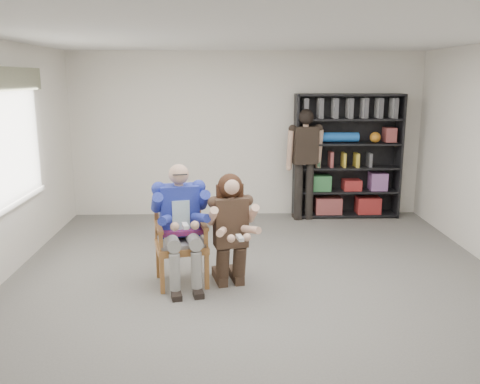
{
  "coord_description": "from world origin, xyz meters",
  "views": [
    {
      "loc": [
        -0.37,
        -5.2,
        2.36
      ],
      "look_at": [
        -0.2,
        0.6,
        1.05
      ],
      "focal_mm": 38.0,
      "sensor_mm": 36.0,
      "label": 1
    }
  ],
  "objects_px": {
    "kneeling_woman": "(231,233)",
    "bookshelf": "(347,157)",
    "armchair": "(181,238)",
    "seated_man": "(181,225)",
    "standing_man": "(305,166)"
  },
  "relations": [
    {
      "from": "kneeling_woman",
      "to": "bookshelf",
      "type": "bearing_deg",
      "value": 43.66
    },
    {
      "from": "kneeling_woman",
      "to": "bookshelf",
      "type": "xyz_separation_m",
      "value": [
        2.01,
        2.99,
        0.4
      ]
    },
    {
      "from": "bookshelf",
      "to": "kneeling_woman",
      "type": "bearing_deg",
      "value": -123.84
    },
    {
      "from": "armchair",
      "to": "seated_man",
      "type": "bearing_deg",
      "value": 0.0
    },
    {
      "from": "kneeling_woman",
      "to": "standing_man",
      "type": "height_order",
      "value": "standing_man"
    },
    {
      "from": "kneeling_woman",
      "to": "armchair",
      "type": "bearing_deg",
      "value": 155.81
    },
    {
      "from": "standing_man",
      "to": "bookshelf",
      "type": "bearing_deg",
      "value": 3.66
    },
    {
      "from": "kneeling_woman",
      "to": "seated_man",
      "type": "bearing_deg",
      "value": 155.81
    },
    {
      "from": "kneeling_woman",
      "to": "bookshelf",
      "type": "height_order",
      "value": "bookshelf"
    },
    {
      "from": "standing_man",
      "to": "kneeling_woman",
      "type": "bearing_deg",
      "value": -122.92
    },
    {
      "from": "seated_man",
      "to": "standing_man",
      "type": "relative_size",
      "value": 0.77
    },
    {
      "from": "seated_man",
      "to": "armchair",
      "type": "bearing_deg",
      "value": 0.0
    },
    {
      "from": "bookshelf",
      "to": "standing_man",
      "type": "height_order",
      "value": "bookshelf"
    },
    {
      "from": "armchair",
      "to": "seated_man",
      "type": "xyz_separation_m",
      "value": [
        0.0,
        0.0,
        0.16
      ]
    },
    {
      "from": "bookshelf",
      "to": "standing_man",
      "type": "xyz_separation_m",
      "value": [
        -0.75,
        -0.17,
        -0.13
      ]
    }
  ]
}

